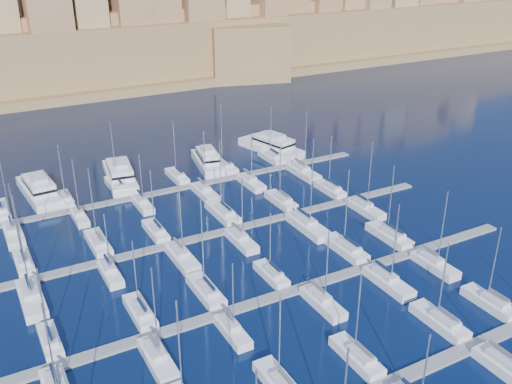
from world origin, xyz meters
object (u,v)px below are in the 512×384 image
motor_yacht_a (39,189)px  motor_yacht_c (208,160)px  motor_yacht_d (272,145)px  motor_yacht_b (120,174)px  sailboat_4 (440,321)px

motor_yacht_a → motor_yacht_c: same height
motor_yacht_a → motor_yacht_d: size_ratio=0.94×
motor_yacht_b → motor_yacht_a: bearing=-179.5°
sailboat_4 → motor_yacht_c: size_ratio=0.83×
sailboat_4 → motor_yacht_d: (14.70, 70.95, 0.99)m
sailboat_4 → motor_yacht_b: 74.56m
motor_yacht_a → motor_yacht_b: size_ratio=0.97×
sailboat_4 → motor_yacht_b: bearing=108.5°
sailboat_4 → motor_yacht_b: sailboat_4 is taller
motor_yacht_b → motor_yacht_d: same height
motor_yacht_b → motor_yacht_c: same height
motor_yacht_a → motor_yacht_d: (55.20, 0.39, 0.00)m
sailboat_4 → motor_yacht_c: (-3.46, 69.33, 0.99)m
motor_yacht_a → motor_yacht_d: same height
motor_yacht_c → motor_yacht_d: (18.16, 1.63, 0.00)m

